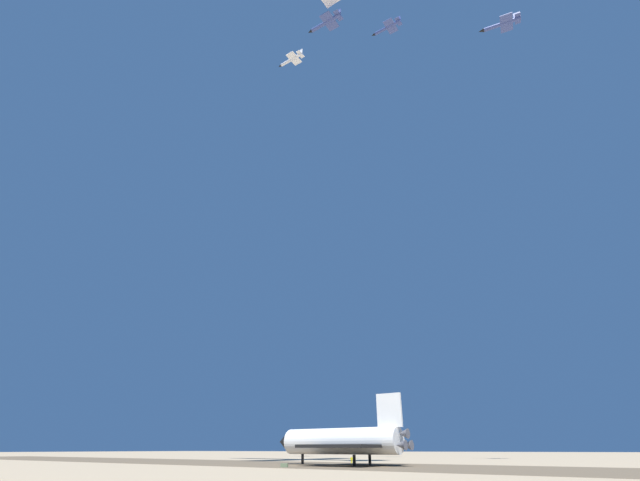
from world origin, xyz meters
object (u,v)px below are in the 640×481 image
Objects in this scene: chase_jet_trailing at (291,60)px; ground_crew_near_nose at (352,460)px; chase_jet_right_wing at (388,27)px; chase_jet_lead at (502,24)px; space_shuttle at (339,441)px; ground_support_crate at (284,465)px; chase_jet_left_wing at (326,23)px.

ground_crew_near_nose is (-31.05, 9.00, -180.76)m from chase_jet_trailing.
chase_jet_right_wing is 1.00× the size of chase_jet_trailing.
chase_jet_lead is 1.00× the size of chase_jet_right_wing.
chase_jet_trailing reaches higher than chase_jet_lead.
space_shuttle is 181.69m from chase_jet_trailing.
ground_crew_near_nose is at bearing -67.86° from space_shuttle.
ground_support_crate is (0.97, 34.10, -0.54)m from ground_crew_near_nose.
chase_jet_right_wing reaches higher than chase_jet_left_wing.
chase_jet_trailing is 188.76m from ground_support_crate.
chase_jet_right_wing is 8.81× the size of ground_crew_near_nose.
chase_jet_right_wing is at bearing -167.12° from chase_jet_trailing.
space_shuttle is 18.64m from ground_support_crate.
ground_support_crate is (65.11, 40.47, -147.84)m from chase_jet_lead.
chase_jet_trailing is at bearing 41.15° from ground_crew_near_nose.
chase_jet_right_wing reaches higher than ground_crew_near_nose.
chase_jet_right_wing reaches higher than chase_jet_trailing.
chase_jet_trailing is 183.63m from ground_crew_near_nose.
chase_jet_left_wing is 54.13m from chase_jet_trailing.
chase_jet_lead is 160.79m from ground_crew_near_nose.
chase_jet_lead is 66.64m from chase_jet_left_wing.
chase_jet_left_wing is 153.60m from ground_support_crate.
space_shuttle is 2.54× the size of chase_jet_trailing.
ground_crew_near_nose is at bearing 170.26° from chase_jet_trailing.
ground_support_crate is (5.15, 17.21, -4.95)m from space_shuttle.
chase_jet_left_wing is at bearing 73.83° from chase_jet_right_wing.
space_shuttle reaches higher than ground_crew_near_nose.
space_shuttle is at bearing 71.75° from chase_jet_right_wing.
chase_jet_left_wing reaches higher than space_shuttle.
space_shuttle is 148.11m from chase_jet_left_wing.
ground_crew_near_nose is (4.19, -16.88, -4.41)m from space_shuttle.
chase_jet_right_wing is at bearing -105.87° from space_shuttle.
chase_jet_trailing reaches higher than ground_crew_near_nose.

